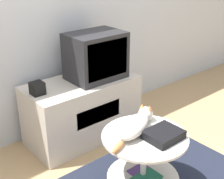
# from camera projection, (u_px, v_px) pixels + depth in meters

# --- Properties ---
(tv_stand) EXTENTS (1.05, 0.53, 0.58)m
(tv_stand) POSITION_uv_depth(u_px,v_px,m) (82.00, 109.00, 2.98)
(tv_stand) COLOR beige
(tv_stand) RESTS_ON ground_plane
(tv) EXTENTS (0.51, 0.37, 0.43)m
(tv) POSITION_uv_depth(u_px,v_px,m) (96.00, 56.00, 2.86)
(tv) COLOR #232326
(tv) RESTS_ON tv_stand
(speaker) EXTENTS (0.11, 0.11, 0.11)m
(speaker) POSITION_uv_depth(u_px,v_px,m) (37.00, 88.00, 2.58)
(speaker) COLOR black
(speaker) RESTS_ON tv_stand
(coffee_table) EXTENTS (0.61, 0.61, 0.48)m
(coffee_table) POSITION_uv_depth(u_px,v_px,m) (144.00, 157.00, 2.24)
(coffee_table) COLOR #B2B2B7
(coffee_table) RESTS_ON rug
(dvd_box) EXTENTS (0.25, 0.20, 0.06)m
(dvd_box) POSITION_uv_depth(u_px,v_px,m) (163.00, 135.00, 2.13)
(dvd_box) COLOR black
(dvd_box) RESTS_ON coffee_table
(cat) EXTENTS (0.54, 0.28, 0.14)m
(cat) POSITION_uv_depth(u_px,v_px,m) (135.00, 125.00, 2.20)
(cat) COLOR silver
(cat) RESTS_ON coffee_table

